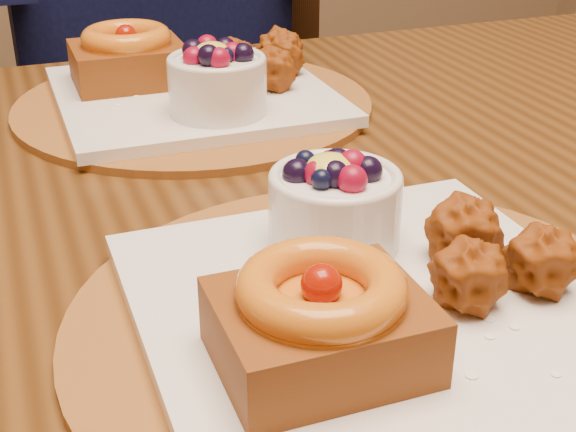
% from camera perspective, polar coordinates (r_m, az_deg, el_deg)
% --- Properties ---
extents(dining_table, '(1.60, 0.90, 0.76)m').
position_cam_1_polar(dining_table, '(0.71, -1.95, -3.62)').
color(dining_table, '#3C200A').
rests_on(dining_table, ground).
extents(place_setting_near, '(0.38, 0.38, 0.09)m').
position_cam_1_polar(place_setting_near, '(0.49, 5.68, -5.27)').
color(place_setting_near, brown).
rests_on(place_setting_near, dining_table).
extents(place_setting_far, '(0.38, 0.38, 0.09)m').
position_cam_1_polar(place_setting_far, '(0.86, -6.90, 9.27)').
color(place_setting_far, brown).
rests_on(place_setting_far, dining_table).
extents(chair_far, '(0.52, 0.52, 0.91)m').
position_cam_1_polar(chair_far, '(1.53, -5.35, 6.10)').
color(chair_far, black).
rests_on(chair_far, ground).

